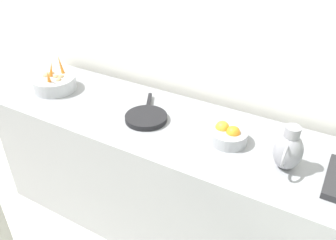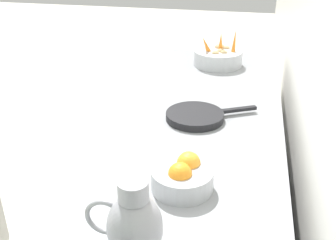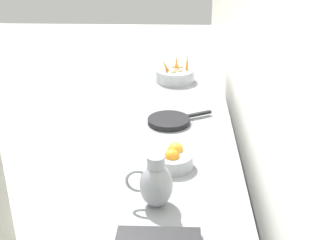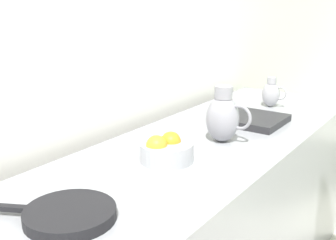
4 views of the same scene
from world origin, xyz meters
name	(u,v)px [view 4 (image 4 of 4)]	position (x,y,z in m)	size (l,w,h in m)	color
tile_wall_left	(137,5)	(-1.95, 0.49, 1.50)	(0.10, 8.51, 3.00)	white
orange_bowl	(166,150)	(-1.48, 0.07, 0.96)	(0.21, 0.21, 0.12)	#9EA0A5
metal_pitcher_tall	(223,117)	(-1.41, 0.42, 1.02)	(0.21, 0.15, 0.25)	gray
metal_pitcher_short	(271,93)	(-1.47, 1.15, 0.99)	(0.15, 0.10, 0.18)	#939399
counter_sink_basin	(250,119)	(-1.43, 0.77, 0.93)	(0.34, 0.30, 0.04)	#232326
skillet_on_counter	(68,214)	(-1.44, -0.47, 0.93)	(0.42, 0.29, 0.03)	black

